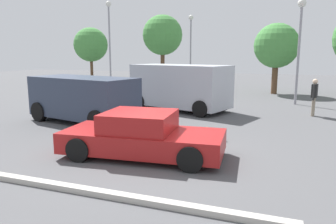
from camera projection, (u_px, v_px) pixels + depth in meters
ground_plane at (155, 156)px, 8.87m from camera, size 80.00×80.00×0.00m
sedan_foreground at (142, 136)px, 8.77m from camera, size 4.51×2.25×1.23m
dog at (213, 132)px, 10.50m from camera, size 0.66×0.33×0.43m
van_white at (180, 86)px, 15.99m from camera, size 5.29×3.48×2.25m
suv_dark at (83, 98)px, 13.15m from camera, size 4.93×2.99×1.86m
pedestrian at (314, 94)px, 14.46m from camera, size 0.31×0.56×1.69m
parking_curb at (103, 193)px, 6.35m from camera, size 7.34×0.20×0.12m
light_post_near at (300, 33)px, 17.35m from camera, size 0.44×0.44×5.67m
light_post_mid at (191, 38)px, 29.64m from camera, size 0.44×0.44×6.29m
light_post_far at (109, 30)px, 26.13m from camera, size 0.44×0.44×6.97m
tree_back_center at (163, 35)px, 33.57m from camera, size 4.16×4.16×6.82m
tree_back_right at (276, 46)px, 22.26m from camera, size 3.08×3.08×4.89m
tree_far_right at (91, 45)px, 32.49m from camera, size 3.41×3.41×5.42m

